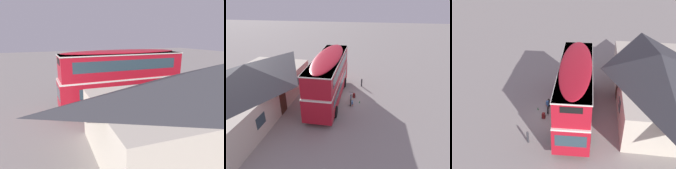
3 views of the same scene
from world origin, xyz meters
TOP-DOWN VIEW (x-y plane):
  - ground_plane at (0.00, 0.00)m, footprint 120.00×120.00m
  - double_decker_bus at (-0.54, 1.48)m, footprint 10.19×2.82m
  - touring_bicycle at (-1.14, -0.83)m, footprint 1.69×0.51m
  - backpack_on_ground at (0.09, -1.07)m, footprint 0.30×0.31m
  - water_bottle_green_metal at (-0.99, -1.72)m, footprint 0.08×0.08m
  - water_bottle_red_squeeze at (-1.58, -1.06)m, footprint 0.08×0.08m
  - pub_building at (-3.40, 8.44)m, footprint 14.89×7.74m
  - kerb_bollard at (2.95, -1.78)m, footprint 0.16×0.16m

SIDE VIEW (x-z plane):
  - ground_plane at x=0.00m, z-range 0.00..0.00m
  - water_bottle_green_metal at x=-0.99m, z-range -0.01..0.21m
  - water_bottle_red_squeeze at x=-1.58m, z-range -0.01..0.21m
  - backpack_on_ground at x=0.09m, z-range 0.01..0.52m
  - touring_bicycle at x=-1.14m, z-range -0.14..0.88m
  - kerb_bollard at x=2.95m, z-range 0.01..0.98m
  - pub_building at x=-3.40m, z-range 0.05..4.54m
  - double_decker_bus at x=-0.54m, z-range 0.25..5.04m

